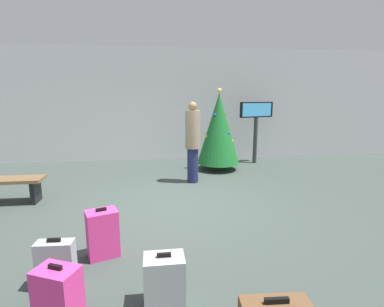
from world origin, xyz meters
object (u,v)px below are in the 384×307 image
(flight_info_kiosk, at_px, (256,119))
(suitcase_2, at_px, (164,281))
(traveller_0, at_px, (193,140))
(suitcase_4, at_px, (103,234))
(waiting_bench, at_px, (9,185))
(suitcase_1, at_px, (56,265))
(suitcase_3, at_px, (58,299))
(holiday_tree, at_px, (219,129))

(flight_info_kiosk, height_order, suitcase_2, flight_info_kiosk)
(traveller_0, bearing_deg, suitcase_4, -116.58)
(waiting_bench, xyz_separation_m, suitcase_4, (2.04, -2.12, -0.05))
(flight_info_kiosk, relative_size, suitcase_1, 3.21)
(traveller_0, bearing_deg, suitcase_3, -111.90)
(waiting_bench, height_order, suitcase_2, suitcase_2)
(suitcase_1, height_order, suitcase_2, suitcase_1)
(holiday_tree, relative_size, suitcase_3, 3.57)
(flight_info_kiosk, bearing_deg, waiting_bench, -154.62)
(flight_info_kiosk, relative_size, suitcase_4, 2.83)
(suitcase_3, bearing_deg, flight_info_kiosk, 57.59)
(holiday_tree, bearing_deg, suitcase_4, -119.71)
(holiday_tree, xyz_separation_m, suitcase_1, (-2.74, -4.73, -0.86))
(holiday_tree, bearing_deg, suitcase_1, -120.03)
(holiday_tree, relative_size, waiting_bench, 1.79)
(holiday_tree, bearing_deg, traveller_0, -127.47)
(flight_info_kiosk, distance_m, suitcase_3, 7.14)
(waiting_bench, distance_m, suitcase_2, 4.17)
(holiday_tree, xyz_separation_m, flight_info_kiosk, (1.25, 0.66, 0.18))
(suitcase_1, relative_size, suitcase_3, 0.92)
(traveller_0, relative_size, suitcase_3, 3.04)
(suitcase_1, xyz_separation_m, suitcase_2, (1.11, -0.41, -0.01))
(suitcase_2, bearing_deg, holiday_tree, 72.40)
(waiting_bench, height_order, suitcase_3, suitcase_3)
(traveller_0, bearing_deg, suitcase_1, -117.54)
(suitcase_2, xyz_separation_m, suitcase_4, (-0.73, 1.00, 0.04))
(waiting_bench, bearing_deg, holiday_tree, 24.74)
(suitcase_4, bearing_deg, holiday_tree, 60.29)
(holiday_tree, relative_size, suitcase_1, 3.87)
(traveller_0, bearing_deg, holiday_tree, 52.53)
(suitcase_4, bearing_deg, flight_info_kiosk, 52.98)
(traveller_0, bearing_deg, flight_info_kiosk, 39.87)
(suitcase_2, height_order, suitcase_4, suitcase_4)
(suitcase_2, bearing_deg, flight_info_kiosk, 63.53)
(suitcase_2, bearing_deg, suitcase_3, -168.97)
(holiday_tree, relative_size, suitcase_2, 3.96)
(waiting_bench, distance_m, suitcase_3, 3.78)
(flight_info_kiosk, distance_m, suitcase_2, 6.56)
(traveller_0, xyz_separation_m, suitcase_1, (-1.90, -3.64, -0.72))
(suitcase_1, bearing_deg, flight_info_kiosk, 53.47)
(waiting_bench, relative_size, suitcase_2, 2.21)
(suitcase_1, height_order, suitcase_3, suitcase_3)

